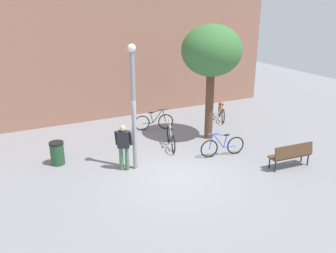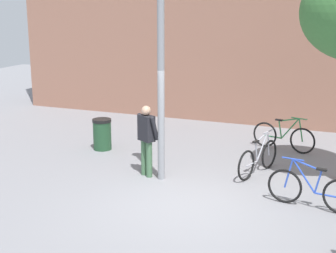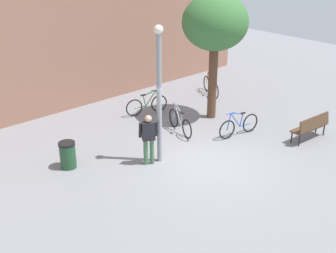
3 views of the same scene
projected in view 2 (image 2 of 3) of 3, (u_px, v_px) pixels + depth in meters
ground_plane at (187, 204)px, 9.95m from camera, size 36.00×36.00×0.00m
lamppost at (161, 74)px, 10.79m from camera, size 0.28×0.28×4.36m
person_by_lamppost at (147, 136)px, 11.35m from camera, size 0.63×0.49×1.67m
bicycle_blue at (312, 190)px, 9.65m from camera, size 1.80×0.33×0.97m
bicycle_green at (284, 137)px, 13.50m from camera, size 1.76×0.52×0.97m
bicycle_silver at (258, 158)px, 11.61m from camera, size 0.57×1.75×0.97m
trash_bin at (102, 134)px, 13.57m from camera, size 0.52×0.52×0.86m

